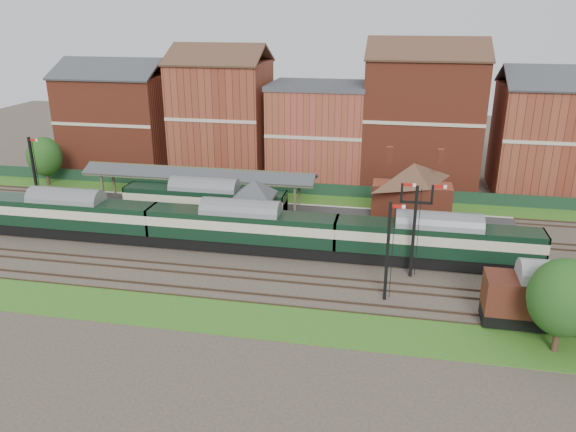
% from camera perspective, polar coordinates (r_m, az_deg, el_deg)
% --- Properties ---
extents(ground, '(160.00, 160.00, 0.00)m').
position_cam_1_polar(ground, '(52.20, -1.01, -3.80)').
color(ground, '#473D33').
rests_on(ground, ground).
extents(grass_back, '(90.00, 4.50, 0.06)m').
position_cam_1_polar(grass_back, '(66.87, 1.87, 1.69)').
color(grass_back, '#2D6619').
rests_on(grass_back, ground).
extents(grass_front, '(90.00, 5.00, 0.06)m').
position_cam_1_polar(grass_front, '(41.82, -4.52, -10.31)').
color(grass_front, '#2D6619').
rests_on(grass_front, ground).
extents(fence, '(90.00, 0.12, 1.50)m').
position_cam_1_polar(fence, '(68.53, 2.15, 2.78)').
color(fence, '#193823').
rests_on(fence, ground).
extents(platform, '(55.00, 3.40, 1.00)m').
position_cam_1_polar(platform, '(61.93, -3.64, 0.59)').
color(platform, '#2D2D2D').
rests_on(platform, ground).
extents(signal_box, '(5.40, 5.40, 6.00)m').
position_cam_1_polar(signal_box, '(54.62, -3.39, 0.88)').
color(signal_box, '#697653').
rests_on(signal_box, ground).
extents(brick_hut, '(3.20, 2.64, 2.94)m').
position_cam_1_polar(brick_hut, '(53.97, 4.91, -1.67)').
color(brick_hut, maroon).
rests_on(brick_hut, ground).
extents(station_building, '(8.10, 8.10, 5.90)m').
position_cam_1_polar(station_building, '(58.98, 12.49, 2.67)').
color(station_building, brown).
rests_on(station_building, platform).
extents(canopy, '(26.00, 3.89, 4.08)m').
position_cam_1_polar(canopy, '(62.45, -9.08, 4.48)').
color(canopy, '#4C5032').
rests_on(canopy, platform).
extents(semaphore_bracket, '(3.60, 0.25, 8.18)m').
position_cam_1_polar(semaphore_bracket, '(47.16, 12.75, -0.92)').
color(semaphore_bracket, black).
rests_on(semaphore_bracket, ground).
extents(semaphore_platform_end, '(1.23, 0.25, 8.00)m').
position_cam_1_polar(semaphore_platform_end, '(69.88, -24.39, 4.22)').
color(semaphore_platform_end, black).
rests_on(semaphore_platform_end, ground).
extents(semaphore_siding, '(1.23, 0.25, 8.00)m').
position_cam_1_polar(semaphore_siding, '(43.13, 10.11, -3.44)').
color(semaphore_siding, black).
rests_on(semaphore_siding, ground).
extents(town_backdrop, '(69.00, 10.00, 16.00)m').
position_cam_1_polar(town_backdrop, '(73.74, 2.95, 9.03)').
color(town_backdrop, brown).
rests_on(town_backdrop, ground).
extents(dmu_train, '(52.90, 2.78, 4.06)m').
position_cam_1_polar(dmu_train, '(52.08, -4.76, -1.09)').
color(dmu_train, black).
rests_on(dmu_train, ground).
extents(platform_railcar, '(17.27, 2.72, 3.98)m').
position_cam_1_polar(platform_railcar, '(59.61, -8.42, 1.49)').
color(platform_railcar, black).
rests_on(platform_railcar, ground).
extents(goods_van_a, '(6.47, 2.80, 3.93)m').
position_cam_1_polar(goods_van_a, '(43.31, 23.51, -7.64)').
color(goods_van_a, black).
rests_on(goods_van_a, ground).
extents(tree_far, '(4.51, 4.51, 6.59)m').
position_cam_1_polar(tree_far, '(40.17, 26.24, -7.47)').
color(tree_far, '#382619').
rests_on(tree_far, ground).
extents(tree_back, '(4.31, 4.31, 6.30)m').
position_cam_1_polar(tree_back, '(77.83, -23.51, 5.57)').
color(tree_back, '#382619').
rests_on(tree_back, ground).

